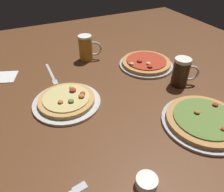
# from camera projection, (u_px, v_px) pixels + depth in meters

# --- Properties ---
(ground_plane) EXTENTS (2.40, 2.40, 0.03)m
(ground_plane) POSITION_uv_depth(u_px,v_px,m) (112.00, 102.00, 1.02)
(ground_plane) COLOR brown
(pizza_plate_near) EXTENTS (0.34, 0.34, 0.05)m
(pizza_plate_near) POSITION_uv_depth(u_px,v_px,m) (204.00, 121.00, 0.87)
(pizza_plate_near) COLOR #B2B2B7
(pizza_plate_near) RESTS_ON ground_plane
(pizza_plate_far) EXTENTS (0.31, 0.31, 0.05)m
(pizza_plate_far) POSITION_uv_depth(u_px,v_px,m) (146.00, 63.00, 1.26)
(pizza_plate_far) COLOR #B2B2B7
(pizza_plate_far) RESTS_ON ground_plane
(pizza_plate_side) EXTENTS (0.31, 0.31, 0.05)m
(pizza_plate_side) POSITION_uv_depth(u_px,v_px,m) (67.00, 101.00, 0.98)
(pizza_plate_side) COLOR silver
(pizza_plate_side) RESTS_ON ground_plane
(beer_mug_dark) EXTENTS (0.13, 0.08, 0.15)m
(beer_mug_dark) POSITION_uv_depth(u_px,v_px,m) (86.00, 48.00, 1.29)
(beer_mug_dark) COLOR #B27A23
(beer_mug_dark) RESTS_ON ground_plane
(beer_mug_pale) EXTENTS (0.13, 0.08, 0.15)m
(beer_mug_pale) POSITION_uv_depth(u_px,v_px,m) (182.00, 72.00, 1.07)
(beer_mug_pale) COLOR black
(beer_mug_pale) RESTS_ON ground_plane
(ramekin_sauce) EXTENTS (0.07, 0.07, 0.03)m
(ramekin_sauce) POSITION_uv_depth(u_px,v_px,m) (147.00, 182.00, 0.65)
(ramekin_sauce) COLOR silver
(ramekin_sauce) RESTS_ON ground_plane
(napkin_folded) EXTENTS (0.16, 0.16, 0.01)m
(napkin_folded) POSITION_uv_depth(u_px,v_px,m) (3.00, 77.00, 1.16)
(napkin_folded) COLOR white
(napkin_folded) RESTS_ON ground_plane
(fork_spare) EXTENTS (0.03, 0.23, 0.01)m
(fork_spare) POSITION_uv_depth(u_px,v_px,m) (51.00, 74.00, 1.19)
(fork_spare) COLOR silver
(fork_spare) RESTS_ON ground_plane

